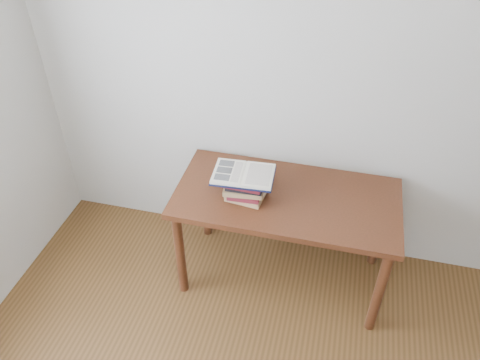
# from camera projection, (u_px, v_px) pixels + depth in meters

# --- Properties ---
(room_shell) EXTENTS (3.54, 3.54, 2.62)m
(room_shell) POSITION_uv_depth(u_px,v_px,m) (210.00, 265.00, 1.10)
(room_shell) COLOR #B0AFA7
(room_shell) RESTS_ON ground
(desk) EXTENTS (1.31, 0.65, 0.70)m
(desk) POSITION_uv_depth(u_px,v_px,m) (286.00, 208.00, 2.78)
(desk) COLOR #4C2213
(desk) RESTS_ON ground
(book_stack) EXTENTS (0.24, 0.20, 0.15)m
(book_stack) POSITION_uv_depth(u_px,v_px,m) (245.00, 188.00, 2.66)
(book_stack) COLOR tan
(book_stack) RESTS_ON desk
(open_book) EXTENTS (0.36, 0.26, 0.03)m
(open_book) POSITION_uv_depth(u_px,v_px,m) (243.00, 174.00, 2.62)
(open_book) COLOR black
(open_book) RESTS_ON book_stack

